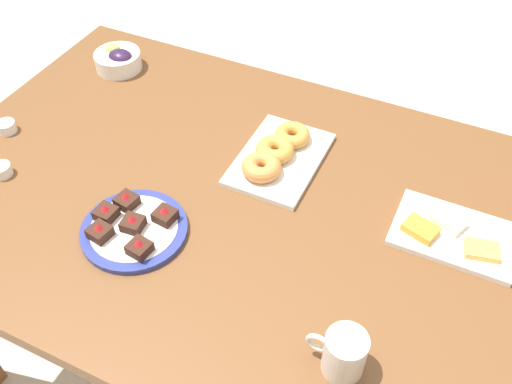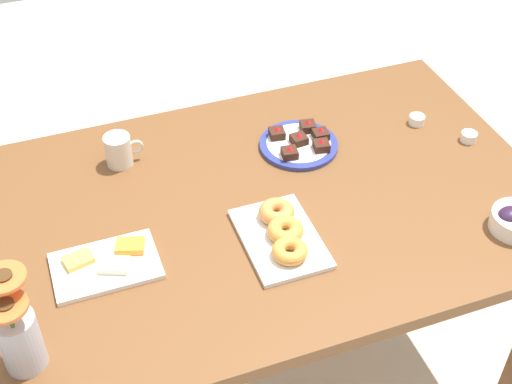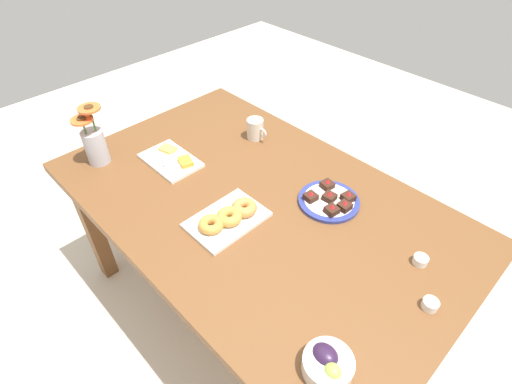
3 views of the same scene
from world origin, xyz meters
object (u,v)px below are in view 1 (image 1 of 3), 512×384
(cheese_platter, at_px, (453,234))
(grape_bowl, at_px, (118,60))
(dessert_plate, at_px, (133,228))
(jam_cup_berry, at_px, (6,127))
(croissant_platter, at_px, (277,155))
(coffee_mug, at_px, (344,353))
(dining_table, at_px, (256,228))
(jam_cup_honey, at_px, (1,170))

(cheese_platter, bearing_deg, grape_bowl, -12.68)
(grape_bowl, bearing_deg, dessert_plate, 127.48)
(cheese_platter, distance_m, jam_cup_berry, 1.13)
(grape_bowl, height_order, croissant_platter, grape_bowl)
(croissant_platter, distance_m, dessert_plate, 0.39)
(jam_cup_berry, height_order, dessert_plate, dessert_plate)
(coffee_mug, distance_m, croissant_platter, 0.55)
(coffee_mug, distance_m, grape_bowl, 1.10)
(dining_table, relative_size, grape_bowl, 11.92)
(cheese_platter, distance_m, dessert_plate, 0.69)
(dining_table, distance_m, jam_cup_berry, 0.70)
(croissant_platter, relative_size, jam_cup_berry, 5.83)
(grape_bowl, bearing_deg, jam_cup_berry, 75.25)
(jam_cup_berry, bearing_deg, cheese_platter, -173.13)
(coffee_mug, bearing_deg, grape_bowl, -34.25)
(jam_cup_honey, relative_size, jam_cup_berry, 1.00)
(dining_table, height_order, jam_cup_honey, jam_cup_honey)
(coffee_mug, relative_size, jam_cup_honey, 2.32)
(coffee_mug, distance_m, cheese_platter, 0.41)
(jam_cup_honey, bearing_deg, grape_bowl, -89.23)
(grape_bowl, bearing_deg, cheese_platter, 167.32)
(grape_bowl, xyz_separation_m, dessert_plate, (-0.39, 0.51, -0.02))
(croissant_platter, distance_m, jam_cup_honey, 0.66)
(croissant_platter, xyz_separation_m, jam_cup_berry, (0.68, 0.19, -0.01))
(cheese_platter, height_order, jam_cup_berry, cheese_platter)
(dessert_plate, bearing_deg, cheese_platter, -155.97)
(cheese_platter, bearing_deg, jam_cup_honey, 14.61)
(dining_table, distance_m, croissant_platter, 0.19)
(croissant_platter, bearing_deg, jam_cup_honey, 29.38)
(jam_cup_berry, xyz_separation_m, dessert_plate, (-0.49, 0.15, -0.00))
(dining_table, xyz_separation_m, coffee_mug, (-0.31, 0.29, 0.13))
(croissant_platter, bearing_deg, cheese_platter, 172.27)
(dining_table, bearing_deg, grape_bowl, -28.36)
(cheese_platter, height_order, croissant_platter, croissant_platter)
(jam_cup_honey, bearing_deg, cheese_platter, -165.39)
(grape_bowl, relative_size, jam_cup_honey, 2.80)
(grape_bowl, bearing_deg, croissant_platter, 163.70)
(croissant_platter, distance_m, jam_cup_berry, 0.71)
(grape_bowl, height_order, dessert_plate, grape_bowl)
(coffee_mug, bearing_deg, jam_cup_honey, -7.72)
(dining_table, xyz_separation_m, jam_cup_honey, (0.59, 0.17, 0.10))
(coffee_mug, height_order, jam_cup_honey, coffee_mug)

